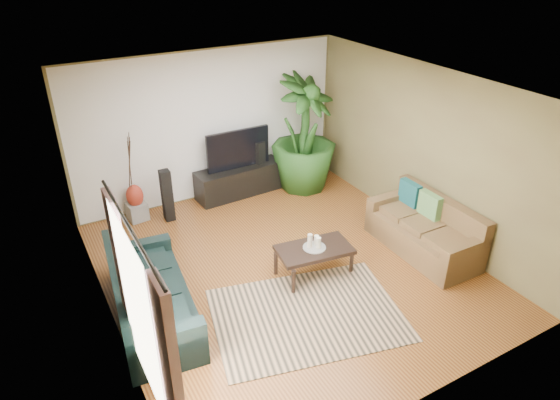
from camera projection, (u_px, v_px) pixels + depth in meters
floor at (287, 268)px, 7.41m from camera, size 5.50×5.50×0.00m
ceiling at (288, 89)px, 6.13m from camera, size 5.50×5.50×0.00m
wall_back at (210, 126)px, 8.88m from camera, size 5.00×0.00×5.00m
wall_front at (435, 302)px, 4.67m from camera, size 5.00×0.00×5.00m
wall_left at (98, 235)px, 5.69m from camera, size 0.00×5.50×5.50m
wall_right at (424, 151)px, 7.86m from camera, size 0.00×5.50×5.50m
backwall_panel at (210, 126)px, 8.87m from camera, size 4.90×0.00×4.90m
window_pane at (138, 314)px, 4.45m from camera, size 0.00×1.80×1.80m
curtain_near at (174, 390)px, 4.02m from camera, size 0.08×0.35×2.20m
curtain_far at (126, 288)px, 5.16m from camera, size 0.08×0.35×2.20m
curtain_rod at (129, 226)px, 4.04m from camera, size 0.03×1.90×0.03m
sofa_left at (152, 292)px, 6.25m from camera, size 1.11×2.14×0.85m
sofa_right at (424, 227)px, 7.62m from camera, size 0.85×1.83×0.85m
area_rug at (307, 315)px, 6.50m from camera, size 2.74×2.22×0.01m
coffee_table at (314, 260)px, 7.20m from camera, size 1.13×0.72×0.43m
candle_tray at (314, 247)px, 7.10m from camera, size 0.33×0.33×0.01m
candle_tall at (310, 241)px, 7.04m from camera, size 0.07×0.07×0.21m
candle_mid at (318, 243)px, 7.04m from camera, size 0.07×0.07×0.16m
candle_short at (316, 240)px, 7.14m from camera, size 0.07×0.07×0.14m
tv_stand at (239, 180)px, 9.38m from camera, size 1.68×0.58×0.55m
television at (238, 149)px, 9.08m from camera, size 1.22×0.07×0.72m
speaker_left at (167, 196)px, 8.44m from camera, size 0.17×0.19×0.92m
speaker_right at (259, 166)px, 9.46m from camera, size 0.23×0.24×0.98m
potted_plant at (304, 134)px, 9.26m from camera, size 1.64×1.64×2.17m
plant_pot at (303, 179)px, 9.70m from camera, size 0.40×0.40×0.31m
pedestal at (137, 211)px, 8.59m from camera, size 0.35×0.35×0.31m
vase at (135, 196)px, 8.45m from camera, size 0.29×0.29×0.40m
side_table at (130, 264)px, 7.07m from camera, size 0.58×0.58×0.49m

